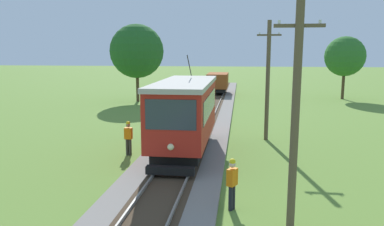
{
  "coord_description": "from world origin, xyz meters",
  "views": [
    {
      "loc": [
        2.78,
        -2.26,
        5.31
      ],
      "look_at": [
        0.29,
        16.99,
        2.12
      ],
      "focal_mm": 35.47,
      "sensor_mm": 36.0,
      "label": 1
    }
  ],
  "objects_px": {
    "red_tram": "(185,113)",
    "utility_pole_near_tram": "(295,114)",
    "second_worker": "(128,136)",
    "freight_car": "(218,82)",
    "tree_right_near": "(137,51)",
    "utility_pole_mid": "(268,80)",
    "tree_left_near": "(345,56)",
    "track_worker": "(232,182)"
  },
  "relations": [
    {
      "from": "tree_left_near",
      "to": "utility_pole_near_tram",
      "type": "bearing_deg",
      "value": -106.49
    },
    {
      "from": "red_tram",
      "to": "tree_right_near",
      "type": "bearing_deg",
      "value": 111.82
    },
    {
      "from": "freight_car",
      "to": "red_tram",
      "type": "bearing_deg",
      "value": -89.99
    },
    {
      "from": "second_worker",
      "to": "tree_left_near",
      "type": "bearing_deg",
      "value": 150.99
    },
    {
      "from": "second_worker",
      "to": "tree_left_near",
      "type": "distance_m",
      "value": 30.78
    },
    {
      "from": "utility_pole_near_tram",
      "to": "track_worker",
      "type": "height_order",
      "value": "utility_pole_near_tram"
    },
    {
      "from": "freight_car",
      "to": "tree_right_near",
      "type": "xyz_separation_m",
      "value": [
        -8.03,
        -7.17,
        3.72
      ]
    },
    {
      "from": "utility_pole_near_tram",
      "to": "tree_right_near",
      "type": "height_order",
      "value": "tree_right_near"
    },
    {
      "from": "red_tram",
      "to": "utility_pole_mid",
      "type": "relative_size",
      "value": 1.21
    },
    {
      "from": "freight_car",
      "to": "tree_left_near",
      "type": "bearing_deg",
      "value": -9.08
    },
    {
      "from": "red_tram",
      "to": "tree_right_near",
      "type": "distance_m",
      "value": 21.84
    },
    {
      "from": "track_worker",
      "to": "red_tram",
      "type": "bearing_deg",
      "value": -40.51
    },
    {
      "from": "freight_car",
      "to": "tree_right_near",
      "type": "bearing_deg",
      "value": -138.25
    },
    {
      "from": "utility_pole_mid",
      "to": "tree_left_near",
      "type": "xyz_separation_m",
      "value": [
        9.7,
        21.01,
        1.08
      ]
    },
    {
      "from": "freight_car",
      "to": "utility_pole_near_tram",
      "type": "relative_size",
      "value": 0.76
    },
    {
      "from": "second_worker",
      "to": "tree_right_near",
      "type": "distance_m",
      "value": 21.59
    },
    {
      "from": "track_worker",
      "to": "second_worker",
      "type": "height_order",
      "value": "same"
    },
    {
      "from": "red_tram",
      "to": "second_worker",
      "type": "relative_size",
      "value": 4.79
    },
    {
      "from": "red_tram",
      "to": "tree_left_near",
      "type": "distance_m",
      "value": 28.79
    },
    {
      "from": "red_tram",
      "to": "utility_pole_mid",
      "type": "height_order",
      "value": "utility_pole_mid"
    },
    {
      "from": "utility_pole_near_tram",
      "to": "second_worker",
      "type": "xyz_separation_m",
      "value": [
        -7.23,
        7.31,
        -2.52
      ]
    },
    {
      "from": "red_tram",
      "to": "utility_pole_near_tram",
      "type": "distance_m",
      "value": 8.99
    },
    {
      "from": "red_tram",
      "to": "utility_pole_near_tram",
      "type": "height_order",
      "value": "utility_pole_near_tram"
    },
    {
      "from": "freight_car",
      "to": "track_worker",
      "type": "bearing_deg",
      "value": -85.67
    },
    {
      "from": "track_worker",
      "to": "second_worker",
      "type": "bearing_deg",
      "value": -20.26
    },
    {
      "from": "utility_pole_mid",
      "to": "second_worker",
      "type": "bearing_deg",
      "value": -148.52
    },
    {
      "from": "utility_pole_mid",
      "to": "second_worker",
      "type": "xyz_separation_m",
      "value": [
        -7.23,
        -4.42,
        -2.65
      ]
    },
    {
      "from": "second_worker",
      "to": "tree_right_near",
      "type": "bearing_deg",
      "value": -161.25
    },
    {
      "from": "utility_pole_mid",
      "to": "tree_right_near",
      "type": "xyz_separation_m",
      "value": [
        -12.39,
        16.09,
        1.65
      ]
    },
    {
      "from": "tree_left_near",
      "to": "tree_right_near",
      "type": "height_order",
      "value": "tree_right_near"
    },
    {
      "from": "freight_car",
      "to": "tree_right_near",
      "type": "distance_m",
      "value": 11.39
    },
    {
      "from": "red_tram",
      "to": "freight_car",
      "type": "height_order",
      "value": "red_tram"
    },
    {
      "from": "second_worker",
      "to": "utility_pole_near_tram",
      "type": "bearing_deg",
      "value": 49.28
    },
    {
      "from": "utility_pole_near_tram",
      "to": "tree_left_near",
      "type": "xyz_separation_m",
      "value": [
        9.7,
        32.75,
        1.2
      ]
    },
    {
      "from": "utility_pole_mid",
      "to": "tree_left_near",
      "type": "distance_m",
      "value": 23.17
    },
    {
      "from": "utility_pole_near_tram",
      "to": "utility_pole_mid",
      "type": "bearing_deg",
      "value": 90.0
    },
    {
      "from": "freight_car",
      "to": "utility_pole_near_tram",
      "type": "bearing_deg",
      "value": -82.91
    },
    {
      "from": "freight_car",
      "to": "second_worker",
      "type": "bearing_deg",
      "value": -95.92
    },
    {
      "from": "tree_right_near",
      "to": "red_tram",
      "type": "bearing_deg",
      "value": -68.18
    },
    {
      "from": "red_tram",
      "to": "second_worker",
      "type": "xyz_separation_m",
      "value": [
        -2.87,
        -0.44,
        -1.21
      ]
    },
    {
      "from": "second_worker",
      "to": "tree_right_near",
      "type": "height_order",
      "value": "tree_right_near"
    },
    {
      "from": "track_worker",
      "to": "tree_right_near",
      "type": "distance_m",
      "value": 29.01
    }
  ]
}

